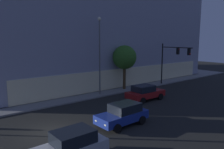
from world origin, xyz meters
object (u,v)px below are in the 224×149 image
Objects in this scene: car_silver at (70,147)px; car_red at (145,92)px; sidewalk_tree at (125,58)px; traffic_light_far_corner at (173,56)px; car_blue at (123,114)px; modern_building at (83,23)px; street_lamp_sidewalk at (100,47)px.

car_silver is 14.26m from car_red.
sidewalk_tree is 1.28× the size of car_red.
car_blue is at bearing -156.99° from traffic_light_far_corner.
car_silver is 0.95× the size of car_red.
traffic_light_far_corner is 1.39× the size of car_blue.
sidewalk_tree is 18.81m from car_silver.
sidewalk_tree reaches higher than car_red.
car_blue is (-8.41, -9.22, -3.52)m from sidewalk_tree.
sidewalk_tree is (-1.95, -13.50, -5.47)m from modern_building.
sidewalk_tree reaches higher than car_blue.
sidewalk_tree is at bearing -98.22° from modern_building.
traffic_light_far_corner is (4.79, -16.28, -5.45)m from modern_building.
street_lamp_sidewalk is at bearing 65.18° from car_blue.
traffic_light_far_corner is 16.84m from car_blue.
sidewalk_tree is at bearing 47.63° from car_blue.
car_silver reaches higher than car_blue.
sidewalk_tree is at bearing 38.85° from car_silver.
traffic_light_far_corner is at bearing -73.60° from modern_building.
car_blue is (-4.13, -8.92, -4.96)m from street_lamp_sidewalk.
street_lamp_sidewalk is 7.53m from car_red.
street_lamp_sidewalk is 2.12× the size of car_blue.
street_lamp_sidewalk is 2.01× the size of car_red.
traffic_light_far_corner is at bearing 22.63° from car_silver.
modern_building is at bearing 65.49° from car_blue.
car_red is at bearing -100.72° from modern_building.
street_lamp_sidewalk reaches higher than car_red.
traffic_light_far_corner is 9.41m from car_red.
sidewalk_tree is 6.55m from car_red.
street_lamp_sidewalk is 11.01m from car_blue.
modern_building reaches higher than street_lamp_sidewalk.
car_silver is at bearing -158.35° from car_blue.
street_lamp_sidewalk is at bearing 167.28° from traffic_light_far_corner.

